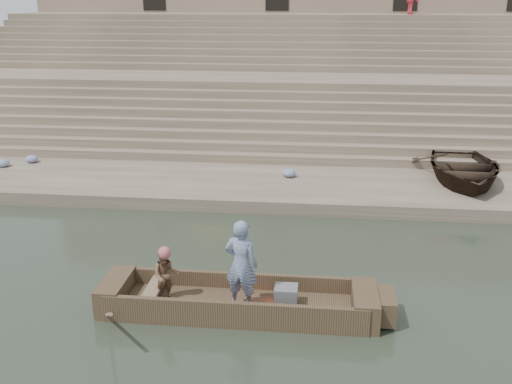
% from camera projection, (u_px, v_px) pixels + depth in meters
% --- Properties ---
extents(ground, '(120.00, 120.00, 0.00)m').
position_uv_depth(ground, '(286.00, 327.00, 11.30)').
color(ground, '#2D3729').
rests_on(ground, ground).
extents(lower_landing, '(32.00, 4.00, 0.40)m').
position_uv_depth(lower_landing, '(301.00, 188.00, 18.77)').
color(lower_landing, gray).
rests_on(lower_landing, ground).
extents(mid_landing, '(32.00, 3.00, 2.80)m').
position_uv_depth(mid_landing, '(307.00, 109.00, 25.44)').
color(mid_landing, gray).
rests_on(mid_landing, ground).
extents(upper_landing, '(32.00, 3.00, 5.20)m').
position_uv_depth(upper_landing, '(311.00, 63.00, 31.64)').
color(upper_landing, gray).
rests_on(upper_landing, ground).
extents(ghat_steps, '(32.00, 11.00, 5.20)m').
position_uv_depth(ghat_steps, '(308.00, 94.00, 26.90)').
color(ghat_steps, gray).
rests_on(ghat_steps, ground).
extents(building_wall, '(32.00, 5.07, 11.20)m').
position_uv_depth(building_wall, '(314.00, 4.00, 34.43)').
color(building_wall, gray).
rests_on(building_wall, ground).
extents(main_rowboat, '(5.00, 1.30, 0.22)m').
position_uv_depth(main_rowboat, '(238.00, 307.00, 11.82)').
color(main_rowboat, brown).
rests_on(main_rowboat, ground).
extents(rowboat_trim, '(6.04, 2.63, 1.77)m').
position_uv_depth(rowboat_trim, '(248.00, 299.00, 11.73)').
color(rowboat_trim, brown).
rests_on(rowboat_trim, ground).
extents(standing_man, '(0.76, 0.58, 1.85)m').
position_uv_depth(standing_man, '(241.00, 264.00, 11.32)').
color(standing_man, navy).
rests_on(standing_man, main_rowboat).
extents(rowing_man, '(0.62, 0.53, 1.10)m').
position_uv_depth(rowing_man, '(166.00, 275.00, 11.71)').
color(rowing_man, '#257045').
rests_on(rowing_man, main_rowboat).
extents(television, '(0.46, 0.42, 0.40)m').
position_uv_depth(television, '(285.00, 296.00, 11.62)').
color(television, slate).
rests_on(television, main_rowboat).
extents(beached_rowboat, '(3.30, 4.53, 0.92)m').
position_uv_depth(beached_rowboat, '(463.00, 167.00, 18.72)').
color(beached_rowboat, '#2D2116').
rests_on(beached_rowboat, lower_landing).
extents(cloth_bundles, '(10.52, 1.20, 0.26)m').
position_uv_depth(cloth_bundles, '(104.00, 165.00, 20.18)').
color(cloth_bundles, '#3F5999').
rests_on(cloth_bundles, lower_landing).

